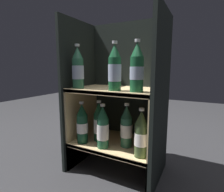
{
  "coord_description": "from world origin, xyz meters",
  "views": [
    {
      "loc": [
        0.47,
        -0.79,
        0.66
      ],
      "look_at": [
        0.0,
        0.12,
        0.49
      ],
      "focal_mm": 28.0,
      "sensor_mm": 36.0,
      "label": 1
    }
  ],
  "objects_px": {
    "bottle_upper_front_2": "(137,69)",
    "bottle_lower_front_0": "(82,124)",
    "bottle_lower_front_2": "(141,135)",
    "bottle_lower_back_1": "(126,127)",
    "bottle_lower_back_0": "(99,123)",
    "bottle_upper_front_0": "(78,69)",
    "bottle_lower_front_1": "(103,128)",
    "bottle_upper_front_1": "(115,69)"
  },
  "relations": [
    {
      "from": "bottle_upper_front_2",
      "to": "bottle_lower_front_2",
      "type": "distance_m",
      "value": 0.35
    },
    {
      "from": "bottle_upper_front_2",
      "to": "bottle_lower_front_2",
      "type": "xyz_separation_m",
      "value": [
        0.03,
        0.0,
        -0.35
      ]
    },
    {
      "from": "bottle_upper_front_1",
      "to": "bottle_lower_front_0",
      "type": "bearing_deg",
      "value": -180.0
    },
    {
      "from": "bottle_upper_front_2",
      "to": "bottle_lower_front_0",
      "type": "bearing_deg",
      "value": 180.0
    },
    {
      "from": "bottle_upper_front_0",
      "to": "bottle_lower_front_0",
      "type": "bearing_deg",
      "value": -0.0
    },
    {
      "from": "bottle_upper_front_1",
      "to": "bottle_lower_back_0",
      "type": "xyz_separation_m",
      "value": [
        -0.15,
        0.08,
        -0.35
      ]
    },
    {
      "from": "bottle_upper_front_0",
      "to": "bottle_lower_front_0",
      "type": "xyz_separation_m",
      "value": [
        0.02,
        -0.0,
        -0.34
      ]
    },
    {
      "from": "bottle_lower_front_0",
      "to": "bottle_upper_front_0",
      "type": "bearing_deg",
      "value": 180.0
    },
    {
      "from": "bottle_upper_front_1",
      "to": "bottle_upper_front_2",
      "type": "relative_size",
      "value": 1.0
    },
    {
      "from": "bottle_lower_front_0",
      "to": "bottle_upper_front_2",
      "type": "bearing_deg",
      "value": 0.0
    },
    {
      "from": "bottle_upper_front_2",
      "to": "bottle_lower_back_1",
      "type": "relative_size",
      "value": 1.0
    },
    {
      "from": "bottle_lower_front_1",
      "to": "bottle_lower_back_0",
      "type": "bearing_deg",
      "value": 133.55
    },
    {
      "from": "bottle_upper_front_2",
      "to": "bottle_lower_front_0",
      "type": "xyz_separation_m",
      "value": [
        -0.35,
        0.0,
        -0.35
      ]
    },
    {
      "from": "bottle_lower_front_2",
      "to": "bottle_lower_front_1",
      "type": "bearing_deg",
      "value": 180.0
    },
    {
      "from": "bottle_upper_front_2",
      "to": "bottle_lower_front_0",
      "type": "relative_size",
      "value": 1.0
    },
    {
      "from": "bottle_lower_front_0",
      "to": "bottle_lower_back_1",
      "type": "relative_size",
      "value": 1.0
    },
    {
      "from": "bottle_lower_front_2",
      "to": "bottle_lower_front_0",
      "type": "bearing_deg",
      "value": 180.0
    },
    {
      "from": "bottle_upper_front_2",
      "to": "bottle_lower_front_1",
      "type": "relative_size",
      "value": 1.0
    },
    {
      "from": "bottle_lower_front_0",
      "to": "bottle_lower_back_0",
      "type": "bearing_deg",
      "value": 46.45
    },
    {
      "from": "bottle_upper_front_0",
      "to": "bottle_lower_back_0",
      "type": "bearing_deg",
      "value": 39.44
    },
    {
      "from": "bottle_lower_back_0",
      "to": "bottle_lower_front_0",
      "type": "bearing_deg",
      "value": -133.55
    },
    {
      "from": "bottle_lower_front_0",
      "to": "bottle_lower_back_0",
      "type": "height_order",
      "value": "same"
    },
    {
      "from": "bottle_upper_front_0",
      "to": "bottle_upper_front_1",
      "type": "relative_size",
      "value": 1.0
    },
    {
      "from": "bottle_lower_front_0",
      "to": "bottle_lower_front_2",
      "type": "relative_size",
      "value": 1.0
    },
    {
      "from": "bottle_lower_back_0",
      "to": "bottle_lower_back_1",
      "type": "distance_m",
      "value": 0.19
    },
    {
      "from": "bottle_lower_front_0",
      "to": "bottle_lower_back_0",
      "type": "distance_m",
      "value": 0.11
    },
    {
      "from": "bottle_lower_front_1",
      "to": "bottle_lower_back_1",
      "type": "height_order",
      "value": "same"
    },
    {
      "from": "bottle_upper_front_2",
      "to": "bottle_lower_back_1",
      "type": "xyz_separation_m",
      "value": [
        -0.09,
        0.08,
        -0.35
      ]
    },
    {
      "from": "bottle_lower_back_1",
      "to": "bottle_lower_front_0",
      "type": "bearing_deg",
      "value": -163.52
    },
    {
      "from": "bottle_lower_front_1",
      "to": "bottle_lower_back_1",
      "type": "bearing_deg",
      "value": 34.07
    },
    {
      "from": "bottle_lower_front_1",
      "to": "bottle_lower_back_1",
      "type": "relative_size",
      "value": 1.0
    },
    {
      "from": "bottle_upper_front_2",
      "to": "bottle_lower_back_0",
      "type": "height_order",
      "value": "bottle_upper_front_2"
    },
    {
      "from": "bottle_upper_front_0",
      "to": "bottle_upper_front_2",
      "type": "xyz_separation_m",
      "value": [
        0.38,
        -0.0,
        0.0
      ]
    },
    {
      "from": "bottle_upper_front_2",
      "to": "bottle_lower_front_0",
      "type": "distance_m",
      "value": 0.49
    },
    {
      "from": "bottle_upper_front_1",
      "to": "bottle_lower_back_0",
      "type": "relative_size",
      "value": 1.0
    },
    {
      "from": "bottle_lower_front_2",
      "to": "bottle_lower_back_1",
      "type": "bearing_deg",
      "value": 145.93
    },
    {
      "from": "bottle_upper_front_0",
      "to": "bottle_lower_front_0",
      "type": "relative_size",
      "value": 1.0
    },
    {
      "from": "bottle_lower_front_1",
      "to": "bottle_lower_back_0",
      "type": "relative_size",
      "value": 1.0
    },
    {
      "from": "bottle_upper_front_0",
      "to": "bottle_lower_back_1",
      "type": "bearing_deg",
      "value": 15.34
    },
    {
      "from": "bottle_lower_front_1",
      "to": "bottle_lower_back_1",
      "type": "xyz_separation_m",
      "value": [
        0.12,
        0.08,
        0.0
      ]
    },
    {
      "from": "bottle_upper_front_1",
      "to": "bottle_upper_front_2",
      "type": "xyz_separation_m",
      "value": [
        0.13,
        -0.0,
        0.0
      ]
    },
    {
      "from": "bottle_lower_front_2",
      "to": "bottle_lower_back_1",
      "type": "distance_m",
      "value": 0.14
    }
  ]
}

